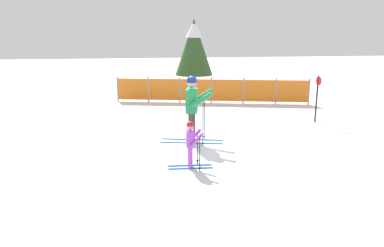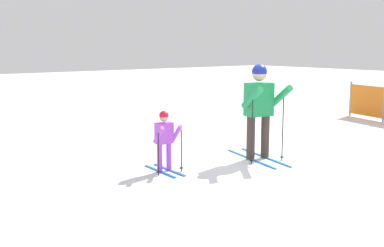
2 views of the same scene
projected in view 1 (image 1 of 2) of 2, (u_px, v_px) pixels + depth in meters
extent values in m
plane|color=white|center=(196.00, 140.00, 9.94)|extent=(60.00, 60.00, 0.00)
cube|color=#1966B2|center=(192.00, 139.00, 9.98)|extent=(1.60, 0.41, 0.02)
cube|color=#1966B2|center=(191.00, 143.00, 9.68)|extent=(1.60, 0.41, 0.02)
cylinder|color=#3F332D|center=(192.00, 125.00, 9.89)|extent=(0.15, 0.15, 0.77)
cylinder|color=#3F332D|center=(191.00, 128.00, 9.59)|extent=(0.15, 0.15, 0.77)
cube|color=#1E8C4C|center=(192.00, 101.00, 9.57)|extent=(0.38, 0.53, 0.60)
cylinder|color=#1E8C4C|center=(203.00, 96.00, 9.82)|extent=(0.60, 0.25, 0.44)
cylinder|color=#1E8C4C|center=(201.00, 100.00, 9.24)|extent=(0.60, 0.25, 0.44)
sphere|color=#D8AD8C|center=(192.00, 83.00, 9.46)|extent=(0.26, 0.26, 0.26)
sphere|color=navy|center=(192.00, 81.00, 9.45)|extent=(0.27, 0.27, 0.27)
cylinder|color=black|center=(204.00, 117.00, 9.97)|extent=(0.02, 0.02, 1.20)
cylinder|color=black|center=(204.00, 136.00, 10.10)|extent=(0.07, 0.07, 0.01)
cylinder|color=black|center=(203.00, 122.00, 9.35)|extent=(0.02, 0.02, 1.20)
cylinder|color=black|center=(203.00, 143.00, 9.48)|extent=(0.07, 0.07, 0.01)
cube|color=#1966B2|center=(190.00, 165.00, 8.08)|extent=(0.95, 0.09, 0.02)
cube|color=#1966B2|center=(191.00, 168.00, 7.91)|extent=(0.95, 0.09, 0.02)
cylinder|color=#B24CD8|center=(190.00, 155.00, 8.02)|extent=(0.09, 0.09, 0.45)
cylinder|color=#B24CD8|center=(191.00, 158.00, 7.85)|extent=(0.09, 0.09, 0.45)
cube|color=#B24CD8|center=(190.00, 138.00, 7.84)|extent=(0.17, 0.29, 0.35)
cylinder|color=#B24CD8|center=(195.00, 136.00, 8.02)|extent=(0.29, 0.08, 0.31)
cylinder|color=#B24CD8|center=(197.00, 140.00, 7.68)|extent=(0.29, 0.08, 0.31)
sphere|color=#D8AD8C|center=(190.00, 126.00, 7.78)|extent=(0.15, 0.15, 0.15)
sphere|color=red|center=(190.00, 125.00, 7.77)|extent=(0.16, 0.16, 0.16)
cylinder|color=black|center=(197.00, 148.00, 8.14)|extent=(0.02, 0.02, 0.70)
cylinder|color=black|center=(197.00, 161.00, 8.21)|extent=(0.07, 0.07, 0.01)
cylinder|color=black|center=(200.00, 155.00, 7.72)|extent=(0.02, 0.02, 0.70)
cylinder|color=black|center=(200.00, 168.00, 7.79)|extent=(0.07, 0.07, 0.01)
cylinder|color=gray|center=(118.00, 89.00, 15.25)|extent=(0.06, 0.06, 1.02)
cylinder|color=gray|center=(148.00, 89.00, 15.14)|extent=(0.06, 0.06, 1.02)
cylinder|color=gray|center=(180.00, 90.00, 15.03)|extent=(0.06, 0.06, 1.02)
cylinder|color=gray|center=(211.00, 90.00, 14.93)|extent=(0.06, 0.06, 1.02)
cylinder|color=gray|center=(243.00, 91.00, 14.82)|extent=(0.06, 0.06, 1.02)
cylinder|color=gray|center=(276.00, 91.00, 14.71)|extent=(0.06, 0.06, 1.02)
cylinder|color=gray|center=(309.00, 92.00, 14.61)|extent=(0.06, 0.06, 1.02)
cube|color=orange|center=(133.00, 89.00, 15.20)|extent=(1.25, 0.32, 0.86)
cube|color=orange|center=(164.00, 90.00, 15.09)|extent=(1.25, 0.32, 0.86)
cube|color=orange|center=(195.00, 90.00, 14.98)|extent=(1.25, 0.32, 0.86)
cube|color=orange|center=(227.00, 90.00, 14.87)|extent=(1.25, 0.32, 0.86)
cube|color=orange|center=(260.00, 91.00, 14.77)|extent=(1.25, 0.32, 0.86)
cube|color=orange|center=(292.00, 91.00, 14.66)|extent=(1.25, 0.32, 0.86)
cylinder|color=#4C3823|center=(194.00, 82.00, 18.39)|extent=(0.23, 0.23, 0.71)
cone|color=#2A5025|center=(194.00, 47.00, 17.98)|extent=(1.81, 1.81, 2.66)
cone|color=white|center=(194.00, 29.00, 17.77)|extent=(0.82, 0.82, 0.80)
cylinder|color=black|center=(317.00, 99.00, 11.72)|extent=(0.05, 0.05, 1.48)
cylinder|color=red|center=(319.00, 81.00, 11.55)|extent=(0.04, 0.28, 0.28)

